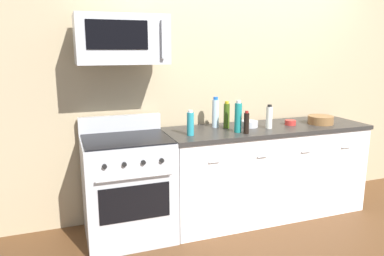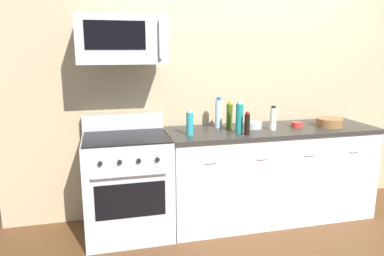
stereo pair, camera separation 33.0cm
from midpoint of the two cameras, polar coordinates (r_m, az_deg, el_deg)
ground_plane at (r=3.96m, az=14.17°, el=-13.16°), size 6.18×6.18×0.00m
back_wall at (r=3.97m, az=12.40°, el=7.26°), size 5.15×0.10×2.70m
counter_unit at (r=3.79m, az=14.54°, el=-6.86°), size 2.06×0.66×0.92m
range_oven at (r=3.38m, az=-7.24°, el=-8.78°), size 0.76×0.69×1.07m
microwave at (r=3.20m, az=-7.97°, el=13.47°), size 0.74×0.44×0.40m
bottle_sparkling_teal at (r=3.36m, az=10.19°, el=1.52°), size 0.07×0.07×0.30m
bottle_vinegar_white at (r=3.57m, az=15.14°, el=1.40°), size 0.06×0.06×0.23m
bottle_olive_oil at (r=3.53m, az=8.53°, el=1.83°), size 0.06×0.06×0.26m
bottle_soy_sauce_dark at (r=3.32m, az=11.43°, el=0.59°), size 0.05×0.05×0.21m
bottle_water_clear at (r=3.56m, az=6.82°, el=2.25°), size 0.07×0.07×0.30m
bottle_dish_soap at (r=3.23m, az=2.57°, el=0.69°), size 0.06×0.06×0.23m
bowl_wooden_salad at (r=3.92m, az=22.93°, el=0.82°), size 0.26×0.26×0.08m
bowl_red_small at (r=3.79m, az=18.45°, el=0.50°), size 0.11×0.11×0.05m
bowl_steel_prep at (r=3.62m, az=12.13°, el=0.45°), size 0.17×0.17×0.06m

